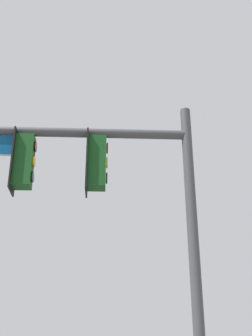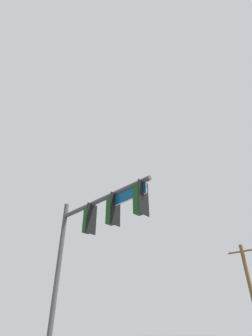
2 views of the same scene
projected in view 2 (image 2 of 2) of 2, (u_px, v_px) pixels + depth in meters
name	position (u px, v px, depth m)	size (l,w,h in m)	color
signal_pole_near	(94.00, 227.00, 10.53)	(5.21, 1.43, 6.56)	#47474C
utility_pole	(251.00, 292.00, 22.23)	(2.46, 0.91, 8.25)	brown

